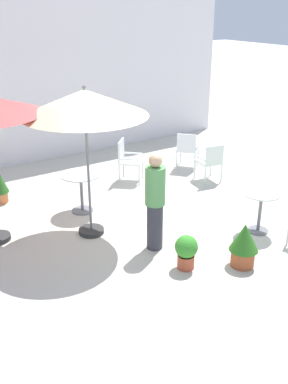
{
  "coord_description": "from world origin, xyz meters",
  "views": [
    {
      "loc": [
        -3.88,
        -5.92,
        3.75
      ],
      "look_at": [
        0.0,
        -0.07,
        0.75
      ],
      "focal_mm": 42.1,
      "sensor_mm": 36.0,
      "label": 1
    }
  ],
  "objects_px": {
    "patio_chair_3": "(127,158)",
    "potted_plant_4": "(186,251)",
    "potted_plant_1": "(244,243)",
    "cafe_table_1": "(81,186)",
    "cafe_table_0": "(261,205)",
    "patio_chair_0": "(211,160)",
    "patio_chair_2": "(187,148)",
    "patio_umbrella_0": "(85,104)",
    "standing_person": "(155,201)"
  },
  "relations": [
    {
      "from": "patio_chair_0",
      "to": "patio_chair_2",
      "type": "relative_size",
      "value": 0.98
    },
    {
      "from": "patio_chair_3",
      "to": "potted_plant_1",
      "type": "relative_size",
      "value": 1.32
    },
    {
      "from": "standing_person",
      "to": "patio_chair_0",
      "type": "bearing_deg",
      "value": 32.6
    },
    {
      "from": "patio_umbrella_0",
      "to": "standing_person",
      "type": "distance_m",
      "value": 1.87
    },
    {
      "from": "patio_chair_3",
      "to": "potted_plant_4",
      "type": "bearing_deg",
      "value": -107.95
    },
    {
      "from": "cafe_table_1",
      "to": "potted_plant_1",
      "type": "distance_m",
      "value": 3.31
    },
    {
      "from": "cafe_table_0",
      "to": "patio_chair_0",
      "type": "xyz_separation_m",
      "value": [
        0.87,
        2.27,
        -0.01
      ]
    },
    {
      "from": "patio_umbrella_0",
      "to": "patio_chair_0",
      "type": "distance_m",
      "value": 3.84
    },
    {
      "from": "cafe_table_0",
      "to": "standing_person",
      "type": "distance_m",
      "value": 1.94
    },
    {
      "from": "cafe_table_0",
      "to": "cafe_table_1",
      "type": "distance_m",
      "value": 3.29
    },
    {
      "from": "patio_chair_0",
      "to": "potted_plant_1",
      "type": "bearing_deg",
      "value": -123.06
    },
    {
      "from": "cafe_table_1",
      "to": "standing_person",
      "type": "distance_m",
      "value": 1.96
    },
    {
      "from": "patio_chair_0",
      "to": "patio_chair_2",
      "type": "distance_m",
      "value": 0.96
    },
    {
      "from": "cafe_table_0",
      "to": "patio_chair_3",
      "type": "bearing_deg",
      "value": 100.87
    },
    {
      "from": "cafe_table_0",
      "to": "cafe_table_1",
      "type": "relative_size",
      "value": 0.97
    },
    {
      "from": "patio_umbrella_0",
      "to": "cafe_table_1",
      "type": "bearing_deg",
      "value": 73.14
    },
    {
      "from": "patio_chair_2",
      "to": "standing_person",
      "type": "height_order",
      "value": "standing_person"
    },
    {
      "from": "cafe_table_1",
      "to": "patio_chair_2",
      "type": "bearing_deg",
      "value": 13.79
    },
    {
      "from": "cafe_table_1",
      "to": "patio_chair_2",
      "type": "xyz_separation_m",
      "value": [
        3.17,
        0.78,
        -0.01
      ]
    },
    {
      "from": "patio_chair_0",
      "to": "patio_chair_3",
      "type": "distance_m",
      "value": 1.85
    },
    {
      "from": "patio_chair_3",
      "to": "cafe_table_0",
      "type": "bearing_deg",
      "value": -79.13
    },
    {
      "from": "patio_chair_2",
      "to": "patio_chair_0",
      "type": "bearing_deg",
      "value": -96.06
    },
    {
      "from": "cafe_table_1",
      "to": "potted_plant_4",
      "type": "relative_size",
      "value": 1.41
    },
    {
      "from": "cafe_table_0",
      "to": "potted_plant_1",
      "type": "bearing_deg",
      "value": -147.95
    },
    {
      "from": "potted_plant_4",
      "to": "standing_person",
      "type": "relative_size",
      "value": 0.33
    },
    {
      "from": "cafe_table_0",
      "to": "patio_chair_0",
      "type": "bearing_deg",
      "value": 69.06
    },
    {
      "from": "cafe_table_0",
      "to": "patio_chair_0",
      "type": "relative_size",
      "value": 0.86
    },
    {
      "from": "patio_chair_0",
      "to": "standing_person",
      "type": "xyz_separation_m",
      "value": [
        -2.71,
        -1.73,
        0.33
      ]
    },
    {
      "from": "cafe_table_0",
      "to": "standing_person",
      "type": "bearing_deg",
      "value": 163.55
    },
    {
      "from": "cafe_table_1",
      "to": "patio_chair_0",
      "type": "relative_size",
      "value": 0.88
    },
    {
      "from": "potted_plant_1",
      "to": "standing_person",
      "type": "relative_size",
      "value": 0.44
    },
    {
      "from": "potted_plant_1",
      "to": "patio_chair_2",
      "type": "bearing_deg",
      "value": 62.67
    },
    {
      "from": "cafe_table_1",
      "to": "patio_chair_3",
      "type": "distance_m",
      "value": 1.8
    },
    {
      "from": "potted_plant_4",
      "to": "standing_person",
      "type": "xyz_separation_m",
      "value": [
        -0.05,
        0.76,
        0.53
      ]
    },
    {
      "from": "standing_person",
      "to": "patio_umbrella_0",
      "type": "bearing_deg",
      "value": 121.72
    },
    {
      "from": "cafe_table_1",
      "to": "standing_person",
      "type": "height_order",
      "value": "standing_person"
    },
    {
      "from": "cafe_table_1",
      "to": "standing_person",
      "type": "bearing_deg",
      "value": -79.13
    },
    {
      "from": "cafe_table_0",
      "to": "standing_person",
      "type": "height_order",
      "value": "standing_person"
    },
    {
      "from": "patio_umbrella_0",
      "to": "standing_person",
      "type": "height_order",
      "value": "patio_umbrella_0"
    },
    {
      "from": "patio_chair_3",
      "to": "potted_plant_4",
      "type": "xyz_separation_m",
      "value": [
        -1.15,
        -3.55,
        -0.24
      ]
    },
    {
      "from": "patio_umbrella_0",
      "to": "standing_person",
      "type": "xyz_separation_m",
      "value": [
        0.63,
        -1.02,
        -1.43
      ]
    },
    {
      "from": "patio_chair_0",
      "to": "standing_person",
      "type": "relative_size",
      "value": 0.53
    },
    {
      "from": "patio_umbrella_0",
      "to": "potted_plant_1",
      "type": "xyz_separation_m",
      "value": [
        1.44,
        -2.21,
        -1.88
      ]
    },
    {
      "from": "potted_plant_1",
      "to": "cafe_table_1",
      "type": "bearing_deg",
      "value": 110.79
    },
    {
      "from": "patio_umbrella_0",
      "to": "standing_person",
      "type": "relative_size",
      "value": 1.57
    },
    {
      "from": "patio_chair_3",
      "to": "potted_plant_1",
      "type": "xyz_separation_m",
      "value": [
        -0.39,
        -3.98,
        -0.15
      ]
    },
    {
      "from": "cafe_table_1",
      "to": "patio_umbrella_0",
      "type": "bearing_deg",
      "value": -106.86
    },
    {
      "from": "patio_chair_0",
      "to": "cafe_table_0",
      "type": "bearing_deg",
      "value": -110.94
    },
    {
      "from": "patio_umbrella_0",
      "to": "potted_plant_4",
      "type": "bearing_deg",
      "value": -69.15
    },
    {
      "from": "patio_umbrella_0",
      "to": "cafe_table_0",
      "type": "bearing_deg",
      "value": -32.38
    }
  ]
}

